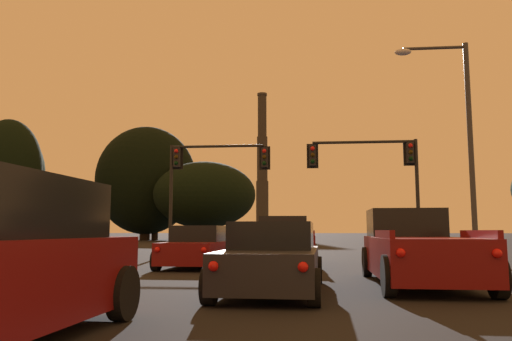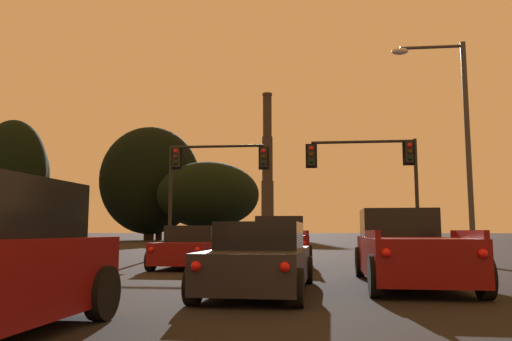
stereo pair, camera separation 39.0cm
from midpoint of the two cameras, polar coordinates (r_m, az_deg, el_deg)
name	(u,v)px [view 2 (the right image)]	position (r m, az deg, el deg)	size (l,w,h in m)	color
pickup_truck_right_lane_second	(407,250)	(12.48, 17.71, -8.62)	(2.34, 5.56, 1.82)	maroon
sedan_left_lane_front	(194,248)	(17.73, -6.45, -8.75)	(2.08, 4.74, 1.43)	maroon
sedan_center_lane_second	(261,259)	(10.42, 1.61, -10.09)	(2.15, 4.77, 1.43)	#232328
pickup_truck_center_lane_front	(279,243)	(18.64, 3.23, -8.27)	(2.42, 5.58, 1.82)	maroon
traffic_light_overhead_left	(203,170)	(26.67, -5.62, 0.05)	(5.49, 0.50, 5.84)	black
traffic_light_overhead_right	(378,166)	(25.33, 14.21, 0.46)	(5.56, 0.50, 5.75)	black
street_lamp	(456,127)	(20.61, 22.37, 4.66)	(2.81, 0.36, 8.53)	#38383A
smokestack	(267,178)	(149.06, 1.39, -0.90)	(5.87, 5.87, 42.97)	#2B2722
treeline_right_mid	(160,190)	(70.84, -10.79, -2.20)	(8.83, 7.95, 11.85)	black
treeline_center_left	(12,172)	(68.76, -25.94, -0.11)	(8.30, 7.47, 15.09)	black
treeline_left_mid	(8,175)	(72.24, -26.37, -0.44)	(10.43, 9.39, 15.01)	black
treeline_far_right	(150,180)	(70.49, -11.85, -1.11)	(13.80, 12.42, 15.64)	black
treeline_far_left	(208,195)	(63.60, -5.33, -2.80)	(12.96, 11.67, 10.01)	black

